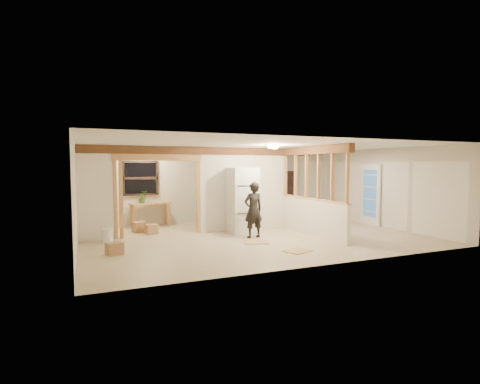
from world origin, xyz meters
name	(u,v)px	position (x,y,z in m)	size (l,w,h in m)	color
floor	(255,237)	(0.00, 0.00, -0.01)	(9.00, 6.50, 0.01)	#BCAB8C
ceiling	(255,146)	(0.00, 0.00, 2.50)	(9.00, 6.50, 0.01)	white
wall_back	(216,186)	(0.00, 3.25, 1.25)	(9.00, 0.01, 2.50)	silver
wall_front	(326,202)	(0.00, -3.25, 1.25)	(9.00, 0.01, 2.50)	silver
wall_left	(75,197)	(-4.50, 0.00, 1.25)	(0.01, 6.50, 2.50)	silver
wall_right	(382,188)	(4.50, 0.00, 1.25)	(0.01, 6.50, 2.50)	silver
partition_left_stub	(95,193)	(-4.05, 1.20, 1.25)	(0.90, 0.12, 2.50)	silver
partition_center	(244,189)	(0.20, 1.20, 1.25)	(2.80, 0.12, 2.50)	silver
doorway_frame	(158,196)	(-2.40, 1.20, 1.10)	(2.46, 0.14, 2.20)	tan
header_beam_back	(206,151)	(-1.00, 1.20, 2.38)	(7.00, 0.18, 0.22)	brown
header_beam_right	(313,150)	(1.60, -0.40, 2.38)	(0.18, 3.30, 0.22)	brown
pony_wall	(312,217)	(1.60, -0.40, 0.50)	(0.12, 3.20, 1.00)	silver
stud_partition	(312,176)	(1.60, -0.40, 1.66)	(0.14, 3.20, 1.32)	tan
window_back	(141,178)	(-2.60, 3.17, 1.55)	(1.12, 0.10, 1.10)	black
french_door	(371,195)	(4.42, 0.40, 1.00)	(0.12, 0.86, 2.00)	white
ceiling_dome_main	(273,146)	(0.30, -0.50, 2.48)	(0.36, 0.36, 0.16)	#FFEABF
ceiling_dome_util	(148,148)	(-2.50, 2.30, 2.48)	(0.32, 0.32, 0.14)	#FFEABF
hanging_bulb	(169,158)	(-2.00, 1.60, 2.18)	(0.07, 0.07, 0.07)	#FFD88C
refrigerator	(243,200)	(-0.03, 0.76, 0.95)	(0.78, 0.76, 1.90)	silver
woman	(253,210)	(-0.10, -0.14, 0.76)	(0.55, 0.36, 1.52)	black
work_table	(150,214)	(-2.36, 2.90, 0.38)	(1.21, 0.61, 0.76)	tan
potted_plant	(142,197)	(-2.60, 2.83, 0.96)	(0.36, 0.31, 0.40)	#2B6129
shop_vac	(89,226)	(-4.20, 1.72, 0.30)	(0.46, 0.46, 0.60)	maroon
bookshelf	(282,194)	(2.56, 3.03, 0.88)	(0.88, 0.29, 1.76)	black
bucket	(108,236)	(-3.79, 0.72, 0.17)	(0.27, 0.27, 0.34)	silver
box_util_a	(151,229)	(-2.56, 1.52, 0.14)	(0.32, 0.28, 0.28)	#A67850
box_util_b	(139,227)	(-2.85, 1.96, 0.15)	(0.32, 0.32, 0.30)	#A67850
box_front	(115,249)	(-3.74, -0.73, 0.13)	(0.33, 0.27, 0.27)	#A67850
floor_panel_near	(256,242)	(-0.29, -0.71, 0.01)	(0.61, 0.61, 0.02)	tan
floor_panel_far	(298,251)	(0.14, -2.02, 0.01)	(0.57, 0.45, 0.02)	tan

